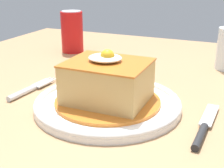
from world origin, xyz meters
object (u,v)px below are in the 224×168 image
at_px(fork, 29,90).
at_px(knife, 203,130).
at_px(main_plate, 108,103).
at_px(soda_can, 72,32).

bearing_deg(fork, knife, -5.03).
bearing_deg(knife, main_plate, 170.85).
bearing_deg(fork, soda_can, 104.65).
relative_size(main_plate, fork, 1.92).
bearing_deg(knife, fork, 174.97).
relative_size(main_plate, knife, 1.64).
xyz_separation_m(main_plate, knife, (0.18, -0.03, -0.00)).
height_order(fork, knife, same).
bearing_deg(knife, soda_can, 140.96).
bearing_deg(main_plate, knife, -9.15).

